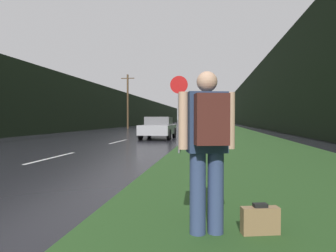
{
  "coord_description": "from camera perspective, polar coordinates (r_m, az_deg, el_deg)",
  "views": [
    {
      "loc": [
        5.08,
        -0.95,
        1.25
      ],
      "look_at": [
        2.89,
        14.27,
        0.89
      ],
      "focal_mm": 32.0,
      "sensor_mm": 36.0,
      "label": 1
    }
  ],
  "objects": [
    {
      "name": "suitcase",
      "position": [
        3.5,
        17.14,
        -16.89
      ],
      "size": [
        0.42,
        0.21,
        0.35
      ],
      "rotation": [
        0.0,
        0.0,
        0.24
      ],
      "color": "olive",
      "rests_on": "ground_plane"
    },
    {
      "name": "stop_sign",
      "position": [
        10.8,
        2.09,
        3.67
      ],
      "size": [
        0.64,
        0.07,
        2.81
      ],
      "color": "slate",
      "rests_on": "ground_plane"
    },
    {
      "name": "grass_verge",
      "position": [
        40.99,
        10.24,
        -0.43
      ],
      "size": [
        6.0,
        240.0,
        0.02
      ],
      "primitive_type": "cube",
      "color": "#26471E",
      "rests_on": "ground_plane"
    },
    {
      "name": "car_passing_near",
      "position": [
        19.02,
        -1.81,
        -0.31
      ],
      "size": [
        1.91,
        4.16,
        1.39
      ],
      "rotation": [
        0.0,
        0.0,
        3.14
      ],
      "color": "#9E9EA3",
      "rests_on": "ground_plane"
    },
    {
      "name": "utility_pole_far",
      "position": [
        40.16,
        -7.68,
        4.82
      ],
      "size": [
        1.8,
        0.24,
        7.15
      ],
      "color": "#4C3823",
      "rests_on": "ground_plane"
    },
    {
      "name": "lane_stripe_b",
      "position": [
        10.41,
        -21.19,
        -5.64
      ],
      "size": [
        0.12,
        3.0,
        0.01
      ],
      "primitive_type": "cube",
      "color": "silver",
      "rests_on": "ground_plane"
    },
    {
      "name": "treeline_far_side",
      "position": [
        53.03,
        -7.84,
        2.96
      ],
      "size": [
        2.0,
        140.0,
        5.54
      ],
      "primitive_type": "cube",
      "color": "black",
      "rests_on": "ground_plane"
    },
    {
      "name": "lane_stripe_d",
      "position": [
        23.59,
        -4.26,
        -1.71
      ],
      "size": [
        0.12,
        3.0,
        0.01
      ],
      "primitive_type": "cube",
      "color": "silver",
      "rests_on": "ground_plane"
    },
    {
      "name": "delivery_truck",
      "position": [
        83.85,
        3.5,
        1.74
      ],
      "size": [
        2.58,
        6.86,
        3.55
      ],
      "color": "gray",
      "rests_on": "ground_plane"
    },
    {
      "name": "hitchhiker_with_backpack",
      "position": [
        3.19,
        7.56,
        -3.01
      ],
      "size": [
        0.6,
        0.49,
        1.76
      ],
      "rotation": [
        0.0,
        0.0,
        0.24
      ],
      "color": "navy",
      "rests_on": "ground_plane"
    },
    {
      "name": "lane_stripe_c",
      "position": [
        16.83,
        -9.41,
        -2.94
      ],
      "size": [
        0.12,
        3.0,
        0.01
      ],
      "primitive_type": "cube",
      "color": "silver",
      "rests_on": "ground_plane"
    },
    {
      "name": "treeline_near_side",
      "position": [
        51.59,
        16.56,
        4.76
      ],
      "size": [
        2.0,
        140.0,
        8.77
      ],
      "primitive_type": "cube",
      "color": "black",
      "rests_on": "ground_plane"
    }
  ]
}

